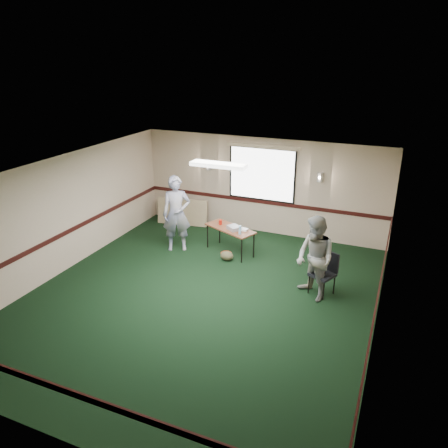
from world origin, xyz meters
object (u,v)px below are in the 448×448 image
at_px(projector, 234,228).
at_px(person_right, 315,259).
at_px(person_left, 177,214).
at_px(conference_chair, 325,270).
at_px(folding_table, 230,230).

xyz_separation_m(projector, person_right, (2.30, -1.29, 0.17)).
height_order(projector, person_left, person_left).
bearing_deg(person_left, person_right, -43.11).
distance_m(conference_chair, person_left, 4.05).
height_order(projector, conference_chair, conference_chair).
distance_m(folding_table, conference_chair, 2.83).
xyz_separation_m(conference_chair, person_right, (-0.18, -0.30, 0.36)).
bearing_deg(person_right, person_left, -155.13).
bearing_deg(projector, folding_table, -176.95).
distance_m(conference_chair, person_right, 0.50).
distance_m(folding_table, projector, 0.19).
bearing_deg(folding_table, person_right, -5.86).
bearing_deg(person_left, conference_chair, -38.28).
bearing_deg(person_left, folding_table, -13.57).
bearing_deg(projector, person_left, -135.25).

